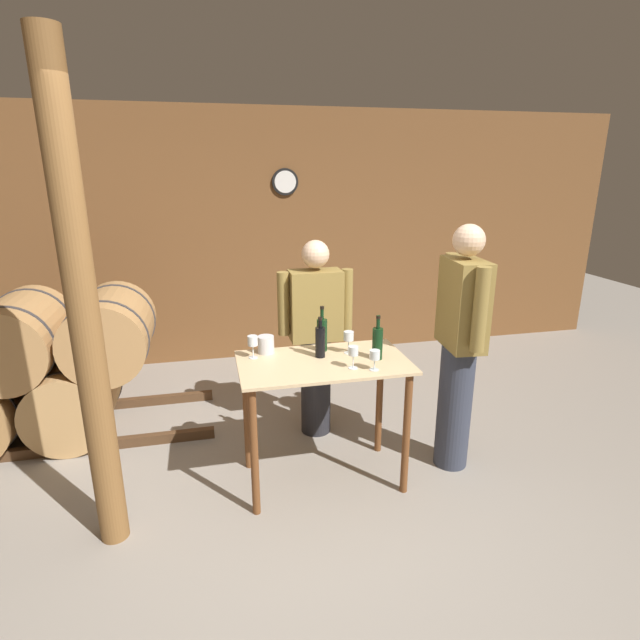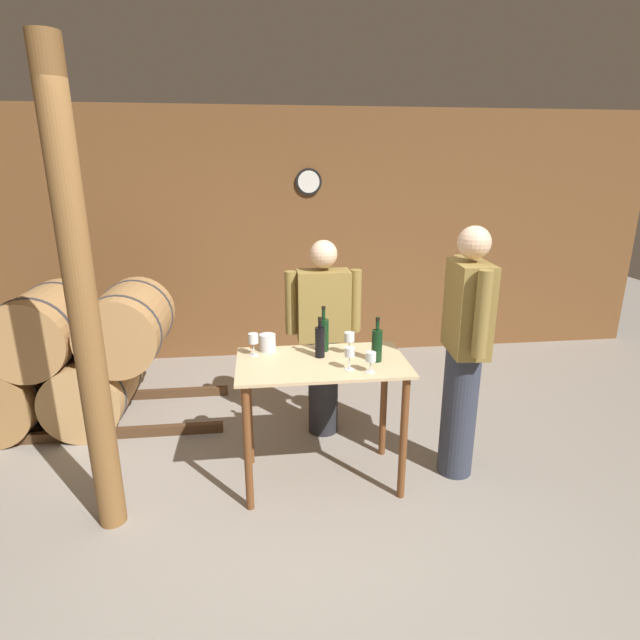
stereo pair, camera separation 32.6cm
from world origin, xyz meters
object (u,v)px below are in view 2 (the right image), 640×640
(wine_bottle_center, at_px, (377,344))
(person_host, at_px, (323,335))
(wine_glass_near_right, at_px, (349,338))
(wine_glass_near_left, at_px, (253,339))
(wooden_post, at_px, (83,311))
(wine_glass_far_side, at_px, (371,358))
(ice_bucket, at_px, (268,343))
(wine_bottle_far_left, at_px, (320,341))
(person_visitor_with_scarf, at_px, (465,350))
(wine_glass_near_center, at_px, (350,353))
(wine_bottle_left, at_px, (324,334))

(wine_bottle_center, distance_m, person_host, 0.77)
(wine_glass_near_right, height_order, person_host, person_host)
(wine_glass_near_left, bearing_deg, wooden_post, -153.83)
(wine_glass_near_right, xyz_separation_m, person_host, (-0.10, 0.57, -0.17))
(wine_glass_far_side, distance_m, ice_bucket, 0.77)
(wine_bottle_far_left, relative_size, person_visitor_with_scarf, 0.16)
(wine_bottle_center, xyz_separation_m, person_host, (-0.26, 0.71, -0.17))
(wine_glass_near_center, xyz_separation_m, person_visitor_with_scarf, (0.80, 0.14, -0.07))
(wine_bottle_center, bearing_deg, wine_glass_far_side, -114.05)
(wine_bottle_left, distance_m, wine_glass_near_left, 0.48)
(wine_glass_near_right, height_order, wine_glass_far_side, wine_glass_near_right)
(wine_glass_near_right, bearing_deg, ice_bucket, 166.20)
(wine_glass_near_right, bearing_deg, wine_glass_near_left, 174.86)
(wooden_post, distance_m, wine_bottle_center, 1.74)
(wine_glass_near_center, height_order, person_visitor_with_scarf, person_visitor_with_scarf)
(ice_bucket, bearing_deg, wine_glass_near_right, -13.80)
(wooden_post, relative_size, wine_bottle_left, 8.54)
(wine_glass_near_center, xyz_separation_m, wine_glass_far_side, (0.12, -0.06, -0.01))
(wine_bottle_left, relative_size, wine_glass_far_side, 2.42)
(wine_bottle_far_left, height_order, person_host, person_host)
(wine_glass_near_right, relative_size, wine_glass_far_side, 1.18)
(wine_glass_near_left, xyz_separation_m, wine_glass_near_center, (0.59, -0.32, -0.00))
(wine_bottle_left, xyz_separation_m, wine_glass_near_center, (0.12, -0.35, -0.01))
(wine_bottle_far_left, xyz_separation_m, wine_bottle_left, (0.04, 0.11, 0.01))
(wine_glass_far_side, bearing_deg, person_visitor_with_scarf, 15.93)
(wine_glass_near_left, bearing_deg, wine_bottle_far_left, -10.53)
(wine_glass_far_side, bearing_deg, wine_bottle_left, 120.11)
(wine_bottle_left, xyz_separation_m, ice_bucket, (-0.38, 0.04, -0.06))
(wine_glass_near_right, bearing_deg, wine_glass_far_side, -76.71)
(wine_glass_near_left, relative_size, wine_glass_near_right, 0.99)
(wooden_post, bearing_deg, wine_glass_far_side, 2.21)
(wine_glass_near_left, xyz_separation_m, person_host, (0.54, 0.51, -0.17))
(wine_glass_near_center, relative_size, ice_bucket, 1.24)
(wine_bottle_center, bearing_deg, wine_bottle_far_left, 161.67)
(wine_bottle_center, height_order, ice_bucket, wine_bottle_center)
(wine_bottle_far_left, xyz_separation_m, wine_glass_far_side, (0.28, -0.30, -0.02))
(wine_bottle_left, bearing_deg, person_visitor_with_scarf, -13.18)
(wine_bottle_far_left, bearing_deg, person_visitor_with_scarf, -6.00)
(wine_bottle_left, height_order, wine_bottle_center, wine_bottle_left)
(wine_bottle_far_left, xyz_separation_m, ice_bucket, (-0.34, 0.16, -0.05))
(person_host, bearing_deg, wine_bottle_center, -69.97)
(wooden_post, relative_size, wine_bottle_far_left, 9.78)
(wooden_post, relative_size, wine_glass_near_left, 17.60)
(wine_glass_near_center, distance_m, wine_glass_far_side, 0.13)
(wine_glass_near_left, distance_m, wine_glass_near_center, 0.67)
(wooden_post, height_order, wine_glass_near_left, wooden_post)
(wine_bottle_left, relative_size, wine_glass_near_left, 2.06)
(wine_glass_near_left, bearing_deg, wine_bottle_left, 4.05)
(wine_bottle_far_left, distance_m, person_host, 0.62)
(wine_bottle_center, relative_size, ice_bucket, 2.52)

